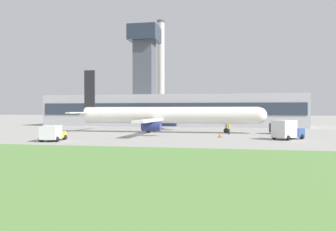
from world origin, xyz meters
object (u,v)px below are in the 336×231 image
(fuel_truck, at_px, (52,133))
(baggage_truck, at_px, (287,130))
(airplane, at_px, (165,115))
(pushback_tug, at_px, (280,128))
(ground_crew_person, at_px, (229,129))

(fuel_truck, bearing_deg, baggage_truck, 15.15)
(baggage_truck, distance_m, fuel_truck, 30.82)
(airplane, xyz_separation_m, baggage_truck, (18.75, -10.55, -1.75))
(airplane, height_order, fuel_truck, airplane)
(pushback_tug, relative_size, ground_crew_person, 2.03)
(fuel_truck, relative_size, ground_crew_person, 2.54)
(fuel_truck, bearing_deg, airplane, 59.41)
(pushback_tug, height_order, ground_crew_person, pushback_tug)
(baggage_truck, relative_size, fuel_truck, 1.08)
(pushback_tug, bearing_deg, baggage_truck, -93.75)
(ground_crew_person, bearing_deg, pushback_tug, 16.61)
(pushback_tug, xyz_separation_m, ground_crew_person, (-8.38, -2.50, -0.10))
(pushback_tug, xyz_separation_m, baggage_truck, (-0.70, -10.60, 0.23))
(ground_crew_person, bearing_deg, fuel_truck, -143.79)
(pushback_tug, xyz_separation_m, fuel_truck, (-30.45, -18.66, -0.05))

